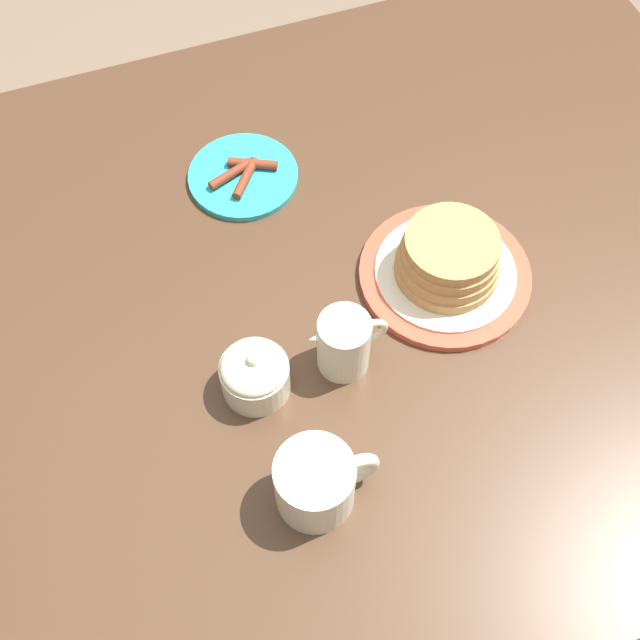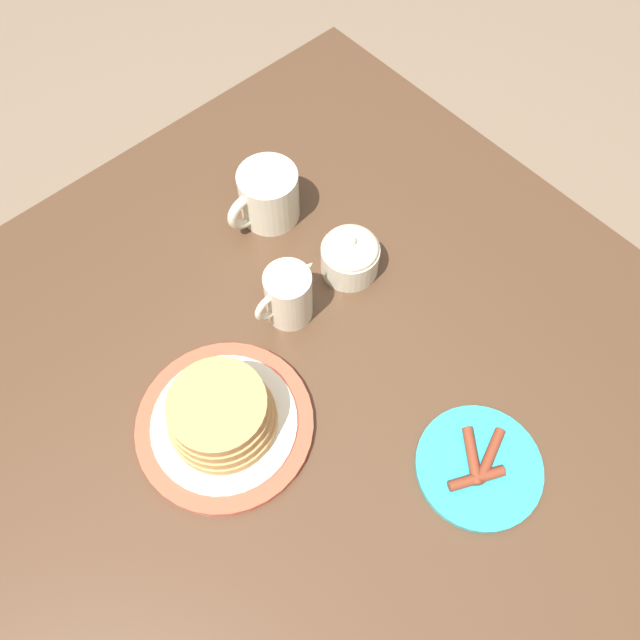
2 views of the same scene
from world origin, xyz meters
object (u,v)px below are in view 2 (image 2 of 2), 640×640
at_px(creamer_pitcher, 289,295).
at_px(pancake_plate, 222,418).
at_px(coffee_mug, 267,196).
at_px(sugar_bowl, 350,255).
at_px(side_plate_bacon, 479,466).

bearing_deg(creamer_pitcher, pancake_plate, 22.85).
distance_m(coffee_mug, sugar_bowl, 0.16).
height_order(side_plate_bacon, creamer_pitcher, creamer_pitcher).
xyz_separation_m(coffee_mug, creamer_pitcher, (0.09, 0.16, 0.00)).
height_order(coffee_mug, sugar_bowl, coffee_mug).
distance_m(creamer_pitcher, sugar_bowl, 0.12).
distance_m(pancake_plate, coffee_mug, 0.36).
relative_size(side_plate_bacon, sugar_bowl, 1.88).
relative_size(side_plate_bacon, coffee_mug, 1.31).
height_order(creamer_pitcher, sugar_bowl, creamer_pitcher).
bearing_deg(creamer_pitcher, coffee_mug, -120.04).
xyz_separation_m(pancake_plate, side_plate_bacon, (-0.21, 0.26, -0.03)).
height_order(pancake_plate, side_plate_bacon, pancake_plate).
distance_m(pancake_plate, sugar_bowl, 0.30).
relative_size(creamer_pitcher, sugar_bowl, 1.25).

